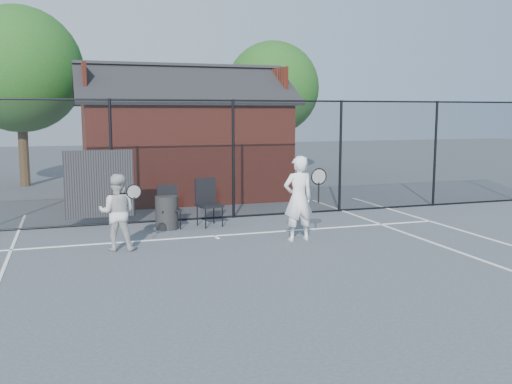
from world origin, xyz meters
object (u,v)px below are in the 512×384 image
object	(u,v)px
chair_right	(210,203)
waste_bin	(167,213)
player_front	(298,198)
clubhouse	(183,147)
chair_left	(170,208)
player_back	(117,212)

from	to	relation	value
chair_right	waste_bin	world-z (taller)	chair_right
chair_right	player_front	bearing A→B (deg)	-68.65
player_front	waste_bin	xyz separation A→B (m)	(-2.43, 2.04, -0.51)
clubhouse	chair_right	xyz separation A→B (m)	(-0.35, -4.90, -1.06)
clubhouse	chair_left	bearing A→B (deg)	-104.81
clubhouse	chair_right	size ratio (longest dim) A/B	5.89
player_front	clubhouse	bearing A→B (deg)	98.75
clubhouse	player_back	world-z (taller)	clubhouse
player_front	player_back	size ratio (longest dim) A/B	1.19
chair_left	player_back	bearing A→B (deg)	-132.00
chair_left	chair_right	size ratio (longest dim) A/B	0.89
player_front	chair_left	xyz separation A→B (m)	(-2.36, 2.04, -0.41)
chair_left	chair_right	bearing A→B (deg)	-4.85
player_front	chair_left	world-z (taller)	player_front
clubhouse	player_back	bearing A→B (deg)	-111.47
chair_right	waste_bin	size ratio (longest dim) A/B	1.44
player_back	waste_bin	bearing A→B (deg)	54.29
player_back	chair_right	size ratio (longest dim) A/B	1.36
clubhouse	player_front	world-z (taller)	clubhouse
chair_right	waste_bin	distance (m)	1.03
player_front	chair_right	bearing A→B (deg)	124.67
player_front	chair_left	distance (m)	3.15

